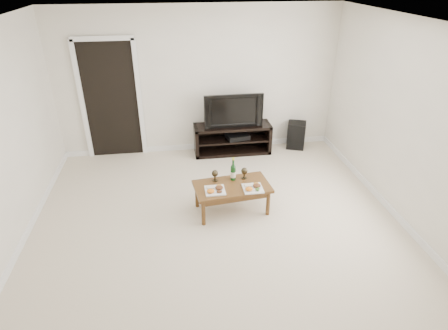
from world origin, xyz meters
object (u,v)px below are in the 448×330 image
subwoofer (296,135)px  coffee_table (232,198)px  media_console (232,139)px  television (233,109)px

subwoofer → coffee_table: size_ratio=0.48×
media_console → coffee_table: size_ratio=1.35×
coffee_table → subwoofer: bearing=50.9°
media_console → subwoofer: media_console is taller
subwoofer → coffee_table: (-1.57, -1.94, -0.04)m
media_console → television: television is taller
media_console → coffee_table: 1.91m
subwoofer → coffee_table: subwoofer is taller
media_console → television: bearing=0.0°
subwoofer → coffee_table: 2.50m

